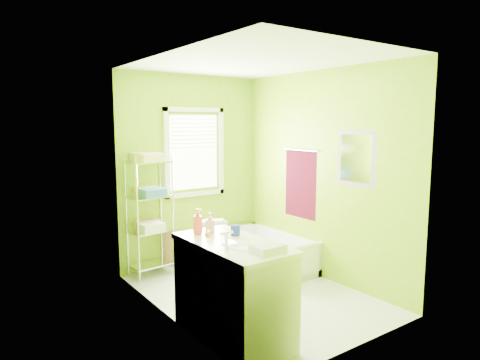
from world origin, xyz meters
TOP-DOWN VIEW (x-y plane):
  - ground at (0.00, 0.00)m, footprint 2.90×2.90m
  - room_envelope at (0.00, 0.00)m, footprint 2.14×2.94m
  - window at (0.05, 1.42)m, footprint 0.92×0.05m
  - door at (-1.04, -1.00)m, footprint 0.09×0.80m
  - right_wall_decor at (1.04, -0.02)m, footprint 0.04×1.48m
  - bathtub at (0.71, 0.63)m, footprint 0.67×1.44m
  - toilet at (-0.02, 1.06)m, footprint 0.56×0.79m
  - vanity at (-0.76, -0.69)m, footprint 0.61×1.20m
  - wire_shelf_unit at (-0.69, 1.27)m, footprint 0.56×0.45m

SIDE VIEW (x-z plane):
  - ground at x=0.00m, z-range 0.00..0.00m
  - bathtub at x=0.71m, z-range -0.08..0.38m
  - toilet at x=-0.02m, z-range 0.00..0.73m
  - vanity at x=-0.76m, z-range -0.10..1.05m
  - wire_shelf_unit at x=-0.69m, z-range 0.17..1.75m
  - door at x=-1.04m, z-range 0.00..2.00m
  - right_wall_decor at x=1.04m, z-range 0.74..1.91m
  - room_envelope at x=0.00m, z-range 0.24..2.86m
  - window at x=0.05m, z-range 1.00..2.22m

